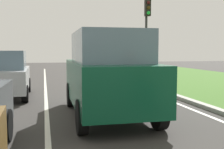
% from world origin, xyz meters
% --- Properties ---
extents(ground_plane, '(60.00, 60.00, 0.00)m').
position_xyz_m(ground_plane, '(0.00, 14.00, 0.00)').
color(ground_plane, '#383533').
extents(lane_line_center, '(0.12, 32.00, 0.01)m').
position_xyz_m(lane_line_center, '(-0.70, 14.00, 0.00)').
color(lane_line_center, silver).
rests_on(lane_line_center, ground).
extents(lane_line_right_edge, '(0.12, 32.00, 0.01)m').
position_xyz_m(lane_line_right_edge, '(3.60, 14.00, 0.00)').
color(lane_line_right_edge, silver).
rests_on(lane_line_right_edge, ground).
extents(curb_right, '(0.24, 48.00, 0.12)m').
position_xyz_m(curb_right, '(4.10, 14.00, 0.06)').
color(curb_right, '#9E9B93').
rests_on(curb_right, ground).
extents(car_suv_ahead, '(2.03, 4.53, 2.28)m').
position_xyz_m(car_suv_ahead, '(0.91, 9.61, 1.17)').
color(car_suv_ahead, '#0C472D').
rests_on(car_suv_ahead, ground).
extents(car_hatchback_far, '(1.78, 3.72, 1.78)m').
position_xyz_m(car_hatchback_far, '(-2.17, 13.45, 0.88)').
color(car_hatchback_far, '#B7BABF').
rests_on(car_hatchback_far, ground).
extents(traffic_light_near_right, '(0.32, 0.50, 4.97)m').
position_xyz_m(traffic_light_near_right, '(5.04, 17.58, 3.32)').
color(traffic_light_near_right, '#2D2D2D').
rests_on(traffic_light_near_right, ground).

